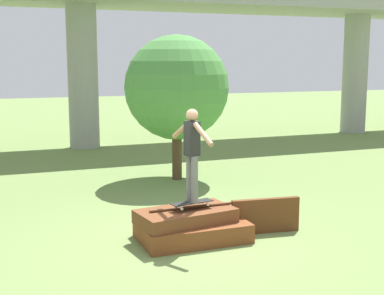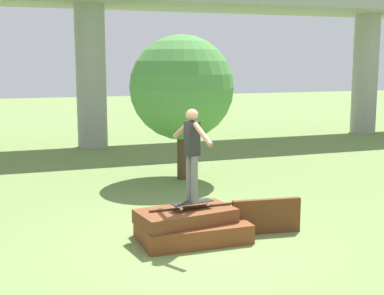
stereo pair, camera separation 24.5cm
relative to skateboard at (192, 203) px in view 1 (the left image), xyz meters
name	(u,v)px [view 1 (the left image)]	position (x,y,z in m)	size (l,w,h in m)	color
ground_plane	(192,240)	(0.03, 0.07, -0.71)	(80.00, 80.00, 0.00)	olive
scrap_pile	(190,226)	(-0.01, 0.06, -0.44)	(2.00, 1.22, 0.64)	brown
scrap_plank_loose	(265,216)	(1.46, -0.05, -0.38)	(1.32, 0.27, 0.66)	#5B3319
skateboard	(192,203)	(0.00, 0.00, 0.00)	(0.81, 0.37, 0.09)	black
skater	(192,148)	(0.00, 0.00, 0.98)	(0.33, 1.26, 1.66)	slate
highway_overpass	(81,8)	(0.03, 11.27, 4.37)	(44.00, 3.95, 5.83)	#9E9E99
tree_behind_left	(177,88)	(1.45, 4.91, 1.78)	(2.79, 2.79, 3.89)	#4C3823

